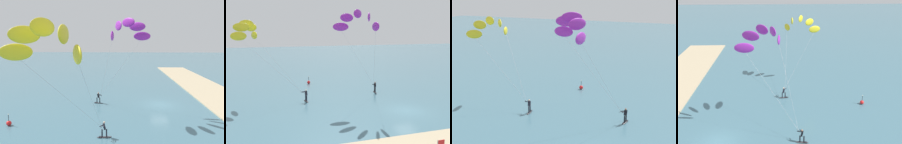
{
  "view_description": "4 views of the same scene",
  "coord_description": "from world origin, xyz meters",
  "views": [
    {
      "loc": [
        -30.3,
        5.79,
        9.71
      ],
      "look_at": [
        -2.53,
        7.02,
        5.26
      ],
      "focal_mm": 33.61,
      "sensor_mm": 36.0,
      "label": 1
    },
    {
      "loc": [
        -16.41,
        -25.08,
        9.64
      ],
      "look_at": [
        -6.89,
        5.56,
        4.17
      ],
      "focal_mm": 39.93,
      "sensor_mm": 36.0,
      "label": 2
    },
    {
      "loc": [
        6.92,
        -22.51,
        14.15
      ],
      "look_at": [
        -7.01,
        8.94,
        5.06
      ],
      "focal_mm": 49.75,
      "sensor_mm": 36.0,
      "label": 3
    },
    {
      "loc": [
        25.36,
        6.9,
        18.07
      ],
      "look_at": [
        -5.09,
        8.12,
        6.31
      ],
      "focal_mm": 43.68,
      "sensor_mm": 36.0,
      "label": 4
    }
  ],
  "objects": [
    {
      "name": "ground_plane",
      "position": [
        0.0,
        0.0,
        0.0
      ],
      "size": [
        240.0,
        240.0,
        0.0
      ],
      "primitive_type": "plane",
      "color": "#426B7A"
    },
    {
      "name": "kitesurfer_nearshore",
      "position": [
        -4.31,
        5.12,
        10.46
      ],
      "size": [
        7.78,
        7.94,
        12.18
      ],
      "color": "#333338",
      "rests_on": "ground"
    },
    {
      "name": "kitesurfer_mid_water",
      "position": [
        -17.82,
        10.25,
        9.27
      ],
      "size": [
        9.39,
        6.85,
        10.92
      ],
      "color": "#333338",
      "rests_on": "ground"
    },
    {
      "name": "marker_buoy",
      "position": [
        -8.44,
        18.4,
        0.3
      ],
      "size": [
        0.56,
        0.56,
        1.38
      ],
      "color": "red",
      "rests_on": "ground"
    }
  ]
}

